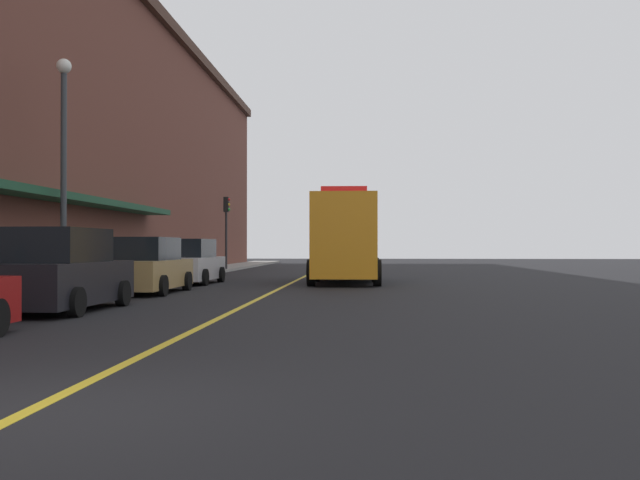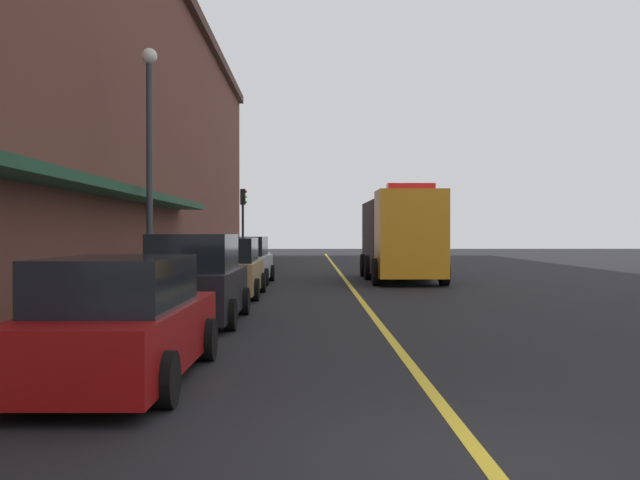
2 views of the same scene
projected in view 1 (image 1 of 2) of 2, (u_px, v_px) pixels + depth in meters
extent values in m
plane|color=black|center=(297.00, 280.00, 31.47)|extent=(112.00, 112.00, 0.00)
cube|color=gray|center=(158.00, 278.00, 31.87)|extent=(2.40, 70.00, 0.15)
cube|color=gold|center=(297.00, 280.00, 31.47)|extent=(0.16, 70.00, 0.01)
cube|color=brown|center=(23.00, 126.00, 31.30)|extent=(9.08, 64.00, 13.49)
cube|color=#19472D|center=(57.00, 196.00, 22.96)|extent=(1.20, 22.40, 0.24)
cube|color=black|center=(63.00, 283.00, 16.51)|extent=(1.82, 4.58, 0.95)
cube|color=black|center=(59.00, 245.00, 16.29)|extent=(1.63, 2.52, 0.78)
cylinder|color=black|center=(53.00, 293.00, 17.99)|extent=(0.23, 0.64, 0.64)
cylinder|color=black|center=(123.00, 293.00, 17.86)|extent=(0.23, 0.64, 0.64)
cylinder|color=black|center=(76.00, 302.00, 15.03)|extent=(0.23, 0.64, 0.64)
cube|color=#A5844C|center=(148.00, 274.00, 22.84)|extent=(1.75, 4.70, 0.88)
cube|color=black|center=(146.00, 249.00, 22.62)|extent=(1.57, 2.59, 0.72)
cylinder|color=black|center=(136.00, 281.00, 24.35)|extent=(0.22, 0.64, 0.64)
cylinder|color=black|center=(187.00, 281.00, 24.23)|extent=(0.22, 0.64, 0.64)
cylinder|color=black|center=(105.00, 285.00, 21.45)|extent=(0.22, 0.64, 0.64)
cylinder|color=black|center=(162.00, 286.00, 21.33)|extent=(0.22, 0.64, 0.64)
cube|color=silver|center=(190.00, 268.00, 28.61)|extent=(2.02, 4.42, 0.89)
cube|color=black|center=(188.00, 248.00, 28.40)|extent=(1.77, 2.45, 0.72)
cylinder|color=black|center=(177.00, 274.00, 30.05)|extent=(0.24, 0.65, 0.64)
cylinder|color=black|center=(221.00, 274.00, 29.86)|extent=(0.24, 0.65, 0.64)
cylinder|color=black|center=(156.00, 277.00, 27.36)|extent=(0.24, 0.65, 0.64)
cylinder|color=black|center=(204.00, 277.00, 27.17)|extent=(0.24, 0.65, 0.64)
cube|color=orange|center=(344.00, 236.00, 26.83)|extent=(2.47, 2.20, 3.19)
cube|color=#3F3F42|center=(346.00, 240.00, 30.87)|extent=(2.50, 5.31, 2.94)
cube|color=red|center=(344.00, 190.00, 26.85)|extent=(1.72, 0.61, 0.24)
cylinder|color=black|center=(377.00, 273.00, 26.83)|extent=(0.31, 1.00, 1.00)
cylinder|color=black|center=(311.00, 273.00, 26.97)|extent=(0.31, 1.00, 1.00)
cylinder|color=black|center=(375.00, 270.00, 30.13)|extent=(0.31, 1.00, 1.00)
cylinder|color=black|center=(316.00, 270.00, 30.27)|extent=(0.31, 1.00, 1.00)
cylinder|color=black|center=(374.00, 268.00, 32.27)|extent=(0.31, 1.00, 1.00)
cylinder|color=black|center=(319.00, 268.00, 32.40)|extent=(0.31, 1.00, 1.00)
cylinder|color=#4C4C51|center=(154.00, 267.00, 28.34)|extent=(0.07, 0.07, 1.05)
cube|color=black|center=(154.00, 250.00, 28.35)|extent=(0.14, 0.18, 0.28)
cylinder|color=#33383D|center=(64.00, 182.00, 21.32)|extent=(0.18, 0.18, 6.50)
sphere|color=white|center=(64.00, 66.00, 21.35)|extent=(0.44, 0.44, 0.44)
cylinder|color=#232326|center=(226.00, 240.00, 42.78)|extent=(0.14, 0.14, 3.40)
cube|color=black|center=(226.00, 204.00, 42.80)|extent=(0.28, 0.36, 0.90)
sphere|color=red|center=(229.00, 199.00, 42.79)|extent=(0.16, 0.16, 0.16)
sphere|color=gold|center=(229.00, 204.00, 42.79)|extent=(0.16, 0.16, 0.16)
sphere|color=green|center=(229.00, 209.00, 42.79)|extent=(0.16, 0.16, 0.16)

